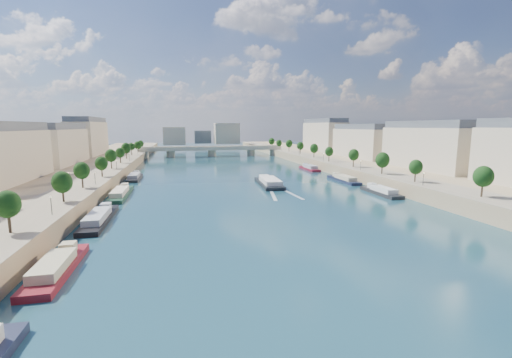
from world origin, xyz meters
name	(u,v)px	position (x,y,z in m)	size (l,w,h in m)	color
ground	(237,180)	(0.00, 100.00, 0.00)	(700.00, 700.00, 0.00)	#0B2A33
quay_left	(62,180)	(-72.00, 100.00, 2.50)	(44.00, 520.00, 5.00)	#9E8460
quay_right	(380,170)	(72.00, 100.00, 2.50)	(44.00, 520.00, 5.00)	#9E8460
pave_left	(101,173)	(-57.00, 100.00, 5.05)	(14.00, 520.00, 0.10)	gray
pave_right	(353,166)	(57.00, 100.00, 5.05)	(14.00, 520.00, 0.10)	gray
trees_left	(106,159)	(-55.00, 102.00, 10.48)	(4.80, 268.80, 8.26)	#382B1E
trees_right	(340,153)	(55.00, 110.00, 10.48)	(4.80, 268.80, 8.26)	#382B1E
lamps_left	(107,169)	(-52.50, 90.00, 7.78)	(0.36, 200.36, 4.28)	black
lamps_right	(340,160)	(52.50, 105.00, 7.78)	(0.36, 200.36, 4.28)	black
buildings_left	(35,145)	(-85.00, 112.00, 16.45)	(16.00, 226.00, 23.20)	#C0B093
buildings_right	(391,141)	(85.00, 112.00, 16.45)	(16.00, 226.00, 23.20)	#C0B093
skyline	(206,135)	(3.19, 319.52, 14.66)	(79.00, 42.00, 22.00)	#C0B093
bridge	(212,150)	(0.00, 224.24, 5.08)	(112.00, 12.00, 8.15)	#C1B79E
tour_barge	(269,183)	(10.85, 84.28, 1.01)	(9.11, 27.37, 3.73)	black
wake	(281,193)	(10.85, 67.66, 0.02)	(10.75, 26.02, 0.04)	silver
moored_barges_left	(103,214)	(-45.50, 45.64, 0.84)	(5.00, 154.01, 3.60)	#181E35
moored_barges_right	(375,190)	(45.50, 61.49, 0.84)	(5.00, 165.91, 3.60)	black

